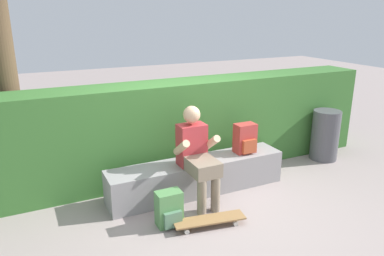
% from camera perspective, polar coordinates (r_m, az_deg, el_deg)
% --- Properties ---
extents(ground_plane, '(24.00, 24.00, 0.00)m').
position_cam_1_polar(ground_plane, '(4.59, 3.28, -11.98)').
color(ground_plane, gray).
extents(bench_main, '(2.36, 0.45, 0.44)m').
position_cam_1_polar(bench_main, '(4.83, 0.86, -7.47)').
color(bench_main, gray).
rests_on(bench_main, ground).
extents(person_skater, '(0.49, 0.62, 1.19)m').
position_cam_1_polar(person_skater, '(4.44, 0.75, -3.88)').
color(person_skater, '#B73338').
rests_on(person_skater, ground).
extents(skateboard_near_person, '(0.82, 0.33, 0.09)m').
position_cam_1_polar(skateboard_near_person, '(4.17, 2.73, -14.03)').
color(skateboard_near_person, olive).
rests_on(skateboard_near_person, ground).
extents(backpack_on_bench, '(0.28, 0.23, 0.40)m').
position_cam_1_polar(backpack_on_bench, '(5.00, 8.25, -1.66)').
color(backpack_on_bench, '#B23833').
rests_on(backpack_on_bench, bench_main).
extents(backpack_on_ground, '(0.28, 0.23, 0.40)m').
position_cam_1_polar(backpack_on_ground, '(4.14, -3.54, -12.44)').
color(backpack_on_ground, '#51894C').
rests_on(backpack_on_ground, ground).
extents(hedge_row, '(6.21, 0.60, 1.34)m').
position_cam_1_polar(hedge_row, '(5.25, -2.40, -0.07)').
color(hedge_row, '#386C2D').
rests_on(hedge_row, ground).
extents(trash_bin, '(0.43, 0.43, 0.79)m').
position_cam_1_polar(trash_bin, '(6.19, 19.91, -1.04)').
color(trash_bin, '#4C4C51').
rests_on(trash_bin, ground).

